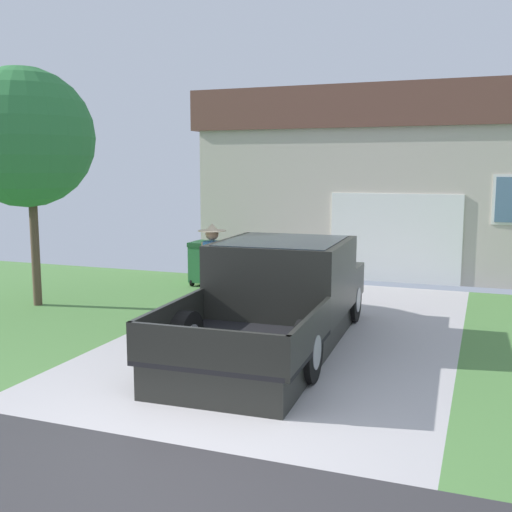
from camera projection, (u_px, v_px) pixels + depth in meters
name	position (u px, v px, depth m)	size (l,w,h in m)	color
pickup_truck	(281.00, 296.00, 9.73)	(2.28, 5.27, 1.58)	black
person_with_hat	(212.00, 269.00, 10.49)	(0.50, 0.48, 1.79)	#333842
handbag	(204.00, 321.00, 10.47)	(0.28, 0.18, 0.41)	#B24C56
house_with_garage	(408.00, 180.00, 17.08)	(10.44, 5.84, 4.68)	#BDB2A3
front_yard_tree	(25.00, 136.00, 11.74)	(2.65, 2.71, 4.61)	brown
wheeled_trash_bin	(205.00, 261.00, 14.36)	(0.60, 0.72, 1.02)	#286B38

